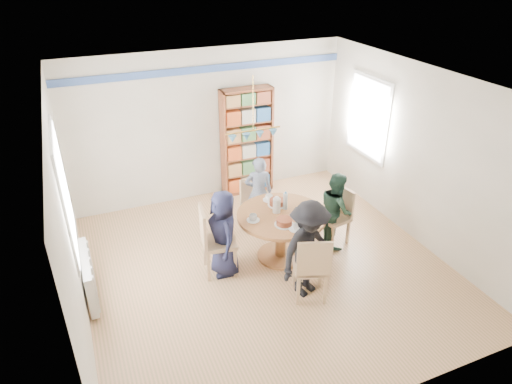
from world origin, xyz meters
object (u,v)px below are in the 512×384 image
radiator (89,276)px  person_far (259,193)px  person_near (308,249)px  dining_table (281,225)px  bookshelf (247,143)px  chair_right (338,213)px  chair_left (212,238)px  person_right (336,209)px  person_left (224,233)px  chair_near (312,266)px  chair_far (253,200)px

radiator → person_far: 2.88m
person_near → dining_table: bearing=68.4°
radiator → bookshelf: bookshelf is taller
chair_right → chair_left: bearing=-179.7°
person_right → bookshelf: bearing=29.9°
chair_left → chair_right: 2.05m
bookshelf → person_left: bearing=-119.2°
radiator → bookshelf: (3.05, 2.04, 0.63)m
chair_left → chair_near: chair_left is taller
radiator → chair_near: size_ratio=1.01×
dining_table → person_near: bearing=-91.6°
chair_right → person_right: person_right is taller
chair_near → dining_table: bearing=87.4°
dining_table → chair_right: 1.02m
chair_left → bookshelf: bearing=57.3°
dining_table → bookshelf: bookshelf is taller
radiator → bookshelf: bearing=33.8°
dining_table → person_near: 0.86m
chair_right → person_near: bearing=-138.7°
chair_left → dining_table: bearing=-2.5°
dining_table → chair_left: (-1.04, 0.04, 0.02)m
person_far → person_near: bearing=104.0°
chair_far → chair_near: bearing=-90.5°
chair_right → person_left: size_ratio=0.70×
chair_right → bookshelf: bearing=107.6°
person_far → bookshelf: size_ratio=0.62×
chair_near → person_far: size_ratio=0.80×
chair_left → person_near: size_ratio=0.76×
radiator → person_far: bearing=16.2°
person_left → person_right: 1.83m
dining_table → bookshelf: size_ratio=0.65×
dining_table → chair_right: chair_right is taller
person_near → chair_far: bearing=70.2°
chair_far → person_right: bearing=-45.9°
chair_near → person_far: (0.09, 1.95, 0.08)m
chair_near → person_near: bearing=82.1°
dining_table → person_left: person_left is taller
chair_left → person_far: 1.41m
chair_far → person_left: size_ratio=0.66×
chair_left → person_right: bearing=-0.7°
dining_table → chair_far: chair_far is taller
chair_left → person_left: person_left is taller
radiator → chair_right: bearing=-1.4°
dining_table → chair_far: (-0.03, 1.02, -0.09)m
dining_table → person_far: 0.95m
radiator → chair_far: (2.69, 0.87, 0.12)m
chair_far → bookshelf: (0.37, 1.17, 0.51)m
bookshelf → person_right: bearing=-74.5°
person_far → bookshelf: 1.33m
person_near → person_left: bearing=115.7°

